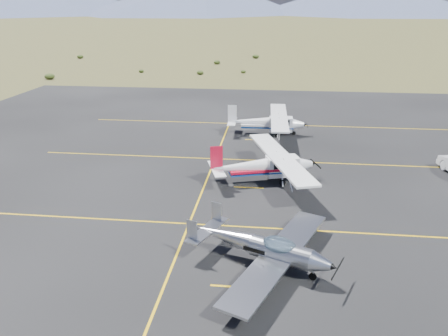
% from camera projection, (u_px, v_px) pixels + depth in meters
% --- Properties ---
extents(ground, '(1600.00, 1600.00, 0.00)m').
position_uv_depth(ground, '(299.00, 249.00, 21.91)').
color(ground, '#383D1C').
rests_on(ground, ground).
extents(apron, '(72.00, 72.00, 0.02)m').
position_uv_depth(apron, '(294.00, 193.00, 28.42)').
color(apron, black).
rests_on(apron, ground).
extents(aircraft_low_wing, '(6.96, 9.15, 2.04)m').
position_uv_depth(aircraft_low_wing, '(265.00, 248.00, 20.19)').
color(aircraft_low_wing, silver).
rests_on(aircraft_low_wing, apron).
extents(aircraft_cessna, '(7.40, 10.74, 2.75)m').
position_uv_depth(aircraft_cessna, '(264.00, 165.00, 29.84)').
color(aircraft_cessna, white).
rests_on(aircraft_cessna, apron).
extents(aircraft_plain, '(6.39, 10.67, 2.71)m').
position_uv_depth(aircraft_plain, '(267.00, 122.00, 40.71)').
color(aircraft_plain, silver).
rests_on(aircraft_plain, apron).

